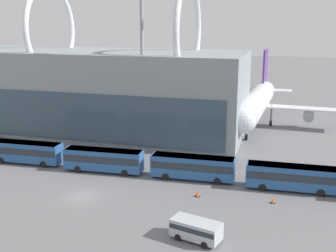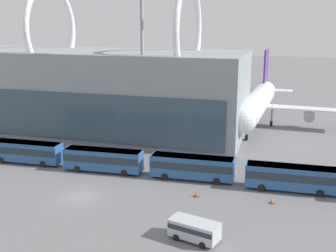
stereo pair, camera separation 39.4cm
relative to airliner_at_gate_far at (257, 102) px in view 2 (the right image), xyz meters
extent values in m
plane|color=slate|center=(-17.39, -42.83, -4.87)|extent=(440.00, 440.00, 0.00)
torus|color=white|center=(-38.93, -12.00, 14.32)|extent=(1.10, 17.70, 17.70)
torus|color=white|center=(-11.52, -12.00, 14.32)|extent=(1.10, 17.70, 17.70)
cone|color=silver|center=(-63.33, 10.19, -0.05)|extent=(5.86, 8.41, 4.47)
cylinder|color=gray|center=(-49.06, -2.71, -2.33)|extent=(3.09, 4.21, 2.40)
cube|color=#19724C|center=(-63.17, 9.36, 4.42)|extent=(1.40, 5.25, 7.53)
cube|color=silver|center=(-63.17, 9.36, 0.42)|extent=(12.62, 5.48, 0.28)
cylinder|color=gray|center=(-57.39, -4.33, -2.42)|extent=(0.36, 0.36, 3.79)
cylinder|color=black|center=(-57.39, -4.33, -4.32)|extent=(0.65, 1.17, 1.10)
cylinder|color=silver|center=(-0.06, -1.16, -0.01)|extent=(6.29, 31.30, 4.77)
sphere|color=silver|center=(-0.82, -16.69, -0.01)|extent=(4.68, 4.68, 4.68)
cone|color=silver|center=(0.70, 14.38, -0.01)|extent=(4.86, 7.04, 4.54)
cube|color=silver|center=(0.04, 0.74, -0.84)|extent=(37.22, 5.22, 0.35)
cylinder|color=gray|center=(10.41, 0.23, -2.13)|extent=(2.27, 3.97, 2.08)
cylinder|color=gray|center=(-10.34, 1.25, -2.13)|extent=(2.27, 3.97, 2.08)
cube|color=#5B338C|center=(0.67, 13.62, 5.23)|extent=(0.71, 6.33, 9.03)
cube|color=silver|center=(0.67, 13.62, 0.47)|extent=(12.55, 3.80, 0.28)
cylinder|color=gray|center=(-0.57, -11.58, -2.40)|extent=(0.36, 0.36, 3.83)
cylinder|color=black|center=(-0.57, -11.58, -4.32)|extent=(0.50, 1.12, 1.10)
cylinder|color=gray|center=(3.14, 0.59, -2.40)|extent=(0.36, 0.36, 3.83)
cylinder|color=black|center=(3.14, 0.59, -4.32)|extent=(0.50, 1.12, 1.10)
cylinder|color=gray|center=(-3.06, 0.89, -2.40)|extent=(0.36, 0.36, 3.83)
cylinder|color=black|center=(-3.06, 0.89, -4.32)|extent=(0.50, 1.12, 1.10)
cube|color=#285693|center=(-31.31, -33.75, -3.04)|extent=(11.44, 3.01, 2.90)
cube|color=#232D38|center=(-31.31, -33.75, -2.75)|extent=(11.21, 3.04, 1.01)
cube|color=silver|center=(-31.31, -33.75, -1.65)|extent=(11.09, 2.92, 0.12)
cylinder|color=black|center=(-27.84, -32.43, -4.37)|extent=(1.01, 0.34, 1.00)
cylinder|color=black|center=(-27.75, -34.80, -4.37)|extent=(1.01, 0.34, 1.00)
cylinder|color=black|center=(-34.87, -32.70, -4.37)|extent=(1.01, 0.34, 1.00)
cylinder|color=black|center=(-34.77, -35.07, -4.37)|extent=(1.01, 0.34, 1.00)
cube|color=#285693|center=(-18.41, -33.88, -3.04)|extent=(11.48, 3.24, 2.90)
cube|color=#232D38|center=(-18.41, -33.88, -2.75)|extent=(11.25, 3.26, 1.01)
cube|color=silver|center=(-18.41, -33.88, -1.65)|extent=(11.13, 3.15, 0.12)
cylinder|color=black|center=(-14.97, -32.49, -4.37)|extent=(1.02, 0.36, 1.00)
cylinder|color=black|center=(-14.83, -34.86, -4.37)|extent=(1.02, 0.36, 1.00)
cylinder|color=black|center=(-21.99, -32.90, -4.37)|extent=(1.02, 0.36, 1.00)
cylinder|color=black|center=(-21.85, -35.28, -4.37)|extent=(1.02, 0.36, 1.00)
cube|color=#285693|center=(-5.52, -33.26, -3.04)|extent=(11.45, 3.08, 2.90)
cube|color=#232D38|center=(-5.52, -33.26, -2.75)|extent=(11.22, 3.10, 1.01)
cube|color=silver|center=(-5.52, -33.26, -1.65)|extent=(11.10, 2.99, 0.12)
cylinder|color=black|center=(-2.06, -31.92, -4.37)|extent=(1.01, 0.34, 1.00)
cylinder|color=black|center=(-1.95, -34.29, -4.37)|extent=(1.01, 0.34, 1.00)
cylinder|color=black|center=(-9.09, -32.23, -4.37)|extent=(1.01, 0.34, 1.00)
cylinder|color=black|center=(-8.98, -34.60, -4.37)|extent=(1.01, 0.34, 1.00)
cube|color=#285693|center=(7.37, -33.51, -3.04)|extent=(11.43, 2.99, 2.90)
cube|color=#232D38|center=(7.37, -33.51, -2.75)|extent=(11.20, 3.01, 1.01)
cube|color=silver|center=(7.37, -33.51, -1.65)|extent=(11.09, 2.90, 0.12)
cylinder|color=black|center=(10.84, -32.19, -4.37)|extent=(1.01, 0.34, 1.00)
cylinder|color=black|center=(10.93, -34.57, -4.37)|extent=(1.01, 0.34, 1.00)
cylinder|color=black|center=(3.81, -32.45, -4.37)|extent=(1.01, 0.34, 1.00)
cylinder|color=black|center=(3.90, -34.82, -4.37)|extent=(1.01, 0.34, 1.00)
cube|color=#B2B7BC|center=(-1.54, -49.13, -3.70)|extent=(5.33, 3.33, 1.74)
cube|color=#232D38|center=(-1.54, -49.13, -3.42)|extent=(5.19, 3.31, 0.52)
cylinder|color=black|center=(0.10, -48.50, -4.52)|extent=(0.73, 0.39, 0.70)
cylinder|color=black|center=(-0.40, -50.48, -4.52)|extent=(0.73, 0.39, 0.70)
cylinder|color=black|center=(-2.67, -47.79, -4.52)|extent=(0.73, 0.39, 0.70)
cylinder|color=black|center=(-3.18, -49.76, -4.52)|extent=(0.73, 0.39, 0.70)
cylinder|color=gray|center=(-17.74, -18.85, 9.51)|extent=(0.55, 0.55, 28.75)
cube|color=yellow|center=(-5.64, -29.59, -4.86)|extent=(11.27, 1.15, 0.01)
cube|color=black|center=(5.37, -38.15, -4.85)|extent=(0.57, 0.57, 0.02)
cone|color=#EA5914|center=(5.37, -38.15, -4.53)|extent=(0.42, 0.42, 0.62)
cube|color=black|center=(-3.65, -38.74, -4.85)|extent=(0.64, 0.64, 0.02)
cone|color=#EA5914|center=(-3.65, -38.74, -4.47)|extent=(0.47, 0.47, 0.75)
camera|label=1|loc=(6.33, -86.01, 16.26)|focal=45.00mm
camera|label=2|loc=(6.71, -85.89, 16.26)|focal=45.00mm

